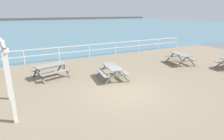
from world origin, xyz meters
The scene contains 7 objects.
ground_plane centered at (0.00, 0.00, -0.10)m, with size 30.00×24.00×0.20m, color gray.
sea_band centered at (0.00, 52.75, 0.00)m, with size 142.00×90.00×0.01m, color teal.
distant_shoreline centered at (0.00, 95.75, 0.00)m, with size 142.00×6.00×1.80m, color #4C4C47.
seaward_railing centered at (0.00, 7.75, 0.77)m, with size 23.07×0.07×1.08m.
picnic_table_far_left centered at (-2.69, 3.82, 0.58)m, with size 2.14×1.94×0.80m.
picnic_table_far_right centered at (0.33, 1.86, 0.58)m, with size 1.78×2.02×0.80m.
picnic_table_seaward centered at (6.32, 2.38, 0.58)m, with size 1.91×2.12×0.80m.
Camera 1 is at (-4.65, -7.36, 3.72)m, focal length 30.81 mm.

